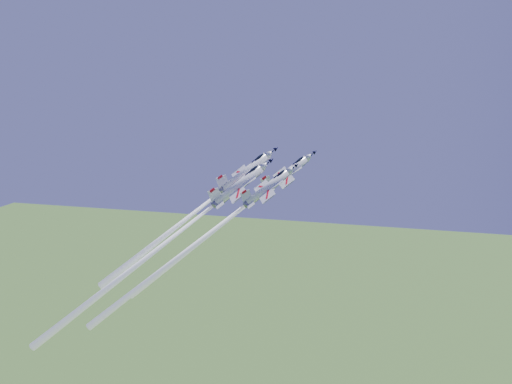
% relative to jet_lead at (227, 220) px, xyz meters
% --- Properties ---
extents(jet_lead, '(36.32, 19.69, 36.99)m').
position_rel_jet_lead_xyz_m(jet_lead, '(0.00, 0.00, 0.00)').
color(jet_lead, white).
extents(jet_left, '(35.70, 19.38, 35.89)m').
position_rel_jet_lead_xyz_m(jet_left, '(-8.19, 0.04, 1.00)').
color(jet_left, white).
extents(jet_right, '(38.07, 20.63, 39.08)m').
position_rel_jet_lead_xyz_m(jet_right, '(-3.31, -10.37, -2.41)').
color(jet_right, white).
extents(jet_slot, '(46.59, 25.24, 47.95)m').
position_rel_jet_lead_xyz_m(jet_slot, '(-14.53, -6.26, -6.16)').
color(jet_slot, white).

